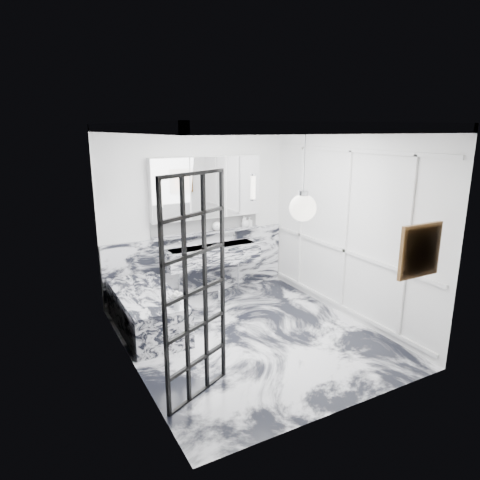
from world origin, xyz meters
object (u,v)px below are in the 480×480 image
crittall_door (196,291)px  trough_sink (212,255)px  bathtub (147,311)px  mirror_cabinet (207,187)px

crittall_door → trough_sink: size_ratio=1.46×
bathtub → trough_sink: bearing=26.5°
trough_sink → mirror_cabinet: size_ratio=0.84×
trough_sink → mirror_cabinet: bearing=90.0°
trough_sink → bathtub: trough_sink is taller
bathtub → mirror_cabinet: bearing=32.1°
mirror_cabinet → bathtub: mirror_cabinet is taller
crittall_door → trough_sink: crittall_door is taller
trough_sink → bathtub: size_ratio=0.97×
bathtub → crittall_door: bearing=-89.0°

